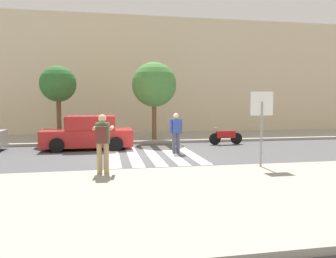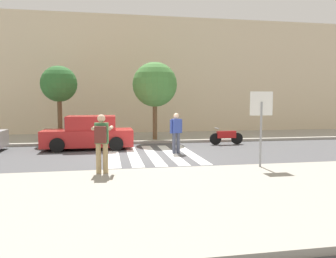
% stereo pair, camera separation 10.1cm
% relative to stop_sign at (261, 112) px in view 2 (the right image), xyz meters
% --- Properties ---
extents(ground_plane, '(120.00, 120.00, 0.00)m').
position_rel_stop_sign_xyz_m(ground_plane, '(-3.00, 3.59, -1.89)').
color(ground_plane, '#4C4C4F').
extents(sidewalk_near, '(60.00, 6.00, 0.14)m').
position_rel_stop_sign_xyz_m(sidewalk_near, '(-3.00, -2.61, -1.82)').
color(sidewalk_near, '#9E998C').
rests_on(sidewalk_near, ground).
extents(sidewalk_far, '(60.00, 4.80, 0.14)m').
position_rel_stop_sign_xyz_m(sidewalk_far, '(-3.00, 9.59, -1.82)').
color(sidewalk_far, '#9E998C').
rests_on(sidewalk_far, ground).
extents(building_facade_far, '(56.00, 4.00, 7.78)m').
position_rel_stop_sign_xyz_m(building_facade_far, '(-3.00, 13.99, 2.00)').
color(building_facade_far, beige).
rests_on(building_facade_far, ground).
extents(crosswalk_stripe_0, '(0.44, 5.20, 0.01)m').
position_rel_stop_sign_xyz_m(crosswalk_stripe_0, '(-4.60, 3.79, -1.89)').
color(crosswalk_stripe_0, silver).
rests_on(crosswalk_stripe_0, ground).
extents(crosswalk_stripe_1, '(0.44, 5.20, 0.01)m').
position_rel_stop_sign_xyz_m(crosswalk_stripe_1, '(-3.80, 3.79, -1.89)').
color(crosswalk_stripe_1, silver).
rests_on(crosswalk_stripe_1, ground).
extents(crosswalk_stripe_2, '(0.44, 5.20, 0.01)m').
position_rel_stop_sign_xyz_m(crosswalk_stripe_2, '(-3.00, 3.79, -1.89)').
color(crosswalk_stripe_2, silver).
rests_on(crosswalk_stripe_2, ground).
extents(crosswalk_stripe_3, '(0.44, 5.20, 0.01)m').
position_rel_stop_sign_xyz_m(crosswalk_stripe_3, '(-2.20, 3.79, -1.89)').
color(crosswalk_stripe_3, silver).
rests_on(crosswalk_stripe_3, ground).
extents(crosswalk_stripe_4, '(0.44, 5.20, 0.01)m').
position_rel_stop_sign_xyz_m(crosswalk_stripe_4, '(-1.40, 3.79, -1.89)').
color(crosswalk_stripe_4, silver).
rests_on(crosswalk_stripe_4, ground).
extents(stop_sign, '(0.76, 0.08, 2.41)m').
position_rel_stop_sign_xyz_m(stop_sign, '(0.00, 0.00, 0.00)').
color(stop_sign, gray).
rests_on(stop_sign, sidewalk_near).
extents(photographer_with_backpack, '(0.64, 0.88, 1.72)m').
position_rel_stop_sign_xyz_m(photographer_with_backpack, '(-4.99, -0.12, -0.72)').
color(photographer_with_backpack, tan).
rests_on(photographer_with_backpack, sidewalk_near).
extents(pedestrian_crossing, '(0.56, 0.34, 1.72)m').
position_rel_stop_sign_xyz_m(pedestrian_crossing, '(-1.96, 3.92, -0.92)').
color(pedestrian_crossing, '#474C60').
rests_on(pedestrian_crossing, ground).
extents(parked_car_red, '(4.10, 1.92, 1.55)m').
position_rel_stop_sign_xyz_m(parked_car_red, '(-5.70, 5.89, -1.17)').
color(parked_car_red, red).
rests_on(parked_car_red, ground).
extents(motorcycle, '(1.76, 0.60, 0.87)m').
position_rel_stop_sign_xyz_m(motorcycle, '(1.14, 6.19, -1.48)').
color(motorcycle, black).
rests_on(motorcycle, ground).
extents(street_tree_west, '(1.90, 1.90, 3.95)m').
position_rel_stop_sign_xyz_m(street_tree_west, '(-7.35, 8.43, 1.21)').
color(street_tree_west, brown).
rests_on(street_tree_west, sidewalk_far).
extents(street_tree_center, '(2.40, 2.40, 4.18)m').
position_rel_stop_sign_xyz_m(street_tree_center, '(-2.32, 7.90, 1.21)').
color(street_tree_center, brown).
rests_on(street_tree_center, sidewalk_far).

